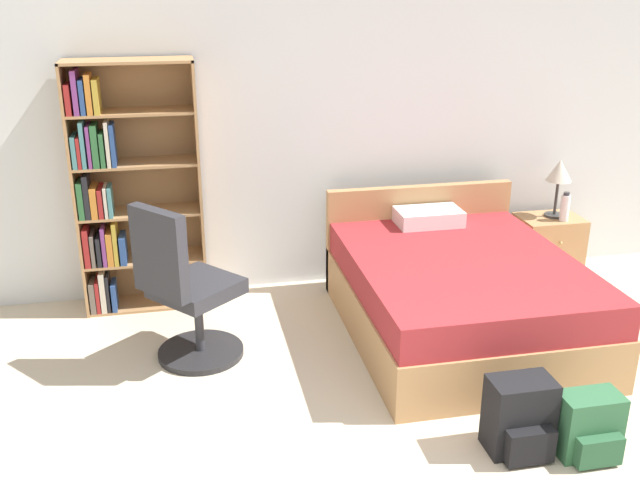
{
  "coord_description": "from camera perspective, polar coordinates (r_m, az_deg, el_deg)",
  "views": [
    {
      "loc": [
        -1.25,
        -2.19,
        2.43
      ],
      "look_at": [
        -0.39,
        1.98,
        0.83
      ],
      "focal_mm": 40.0,
      "sensor_mm": 36.0,
      "label": 1
    }
  ],
  "objects": [
    {
      "name": "nightstand",
      "position": [
        6.33,
        17.72,
        -0.45
      ],
      "size": [
        0.51,
        0.41,
        0.51
      ],
      "color": "#AD7F51",
      "rests_on": "ground_plane"
    },
    {
      "name": "table_lamp",
      "position": [
        6.18,
        18.59,
        5.04
      ],
      "size": [
        0.21,
        0.21,
        0.48
      ],
      "color": "#333333",
      "rests_on": "nightstand"
    },
    {
      "name": "backpack_green",
      "position": [
        4.16,
        20.72,
        -13.81
      ],
      "size": [
        0.33,
        0.26,
        0.36
      ],
      "color": "#2D603D",
      "rests_on": "ground_plane"
    },
    {
      "name": "bed",
      "position": [
        5.15,
        10.9,
        -4.13
      ],
      "size": [
        1.52,
        1.91,
        0.84
      ],
      "color": "#AD7F51",
      "rests_on": "ground_plane"
    },
    {
      "name": "wall_back",
      "position": [
        5.67,
        1.38,
        9.16
      ],
      "size": [
        9.0,
        0.06,
        2.6
      ],
      "color": "silver",
      "rests_on": "ground_plane"
    },
    {
      "name": "bookshelf",
      "position": [
        5.43,
        -15.63,
        3.81
      ],
      "size": [
        0.91,
        0.33,
        1.87
      ],
      "color": "#AD7F51",
      "rests_on": "ground_plane"
    },
    {
      "name": "water_bottle",
      "position": [
        6.17,
        19.0,
        2.49
      ],
      "size": [
        0.07,
        0.07,
        0.24
      ],
      "color": "silver",
      "rests_on": "nightstand"
    },
    {
      "name": "backpack_black",
      "position": [
        4.06,
        15.72,
        -13.54
      ],
      "size": [
        0.34,
        0.29,
        0.42
      ],
      "color": "black",
      "rests_on": "ground_plane"
    },
    {
      "name": "office_chair",
      "position": [
        4.68,
        -10.7,
        -4.19
      ],
      "size": [
        0.72,
        0.71,
        1.11
      ],
      "color": "#232326",
      "rests_on": "ground_plane"
    }
  ]
}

